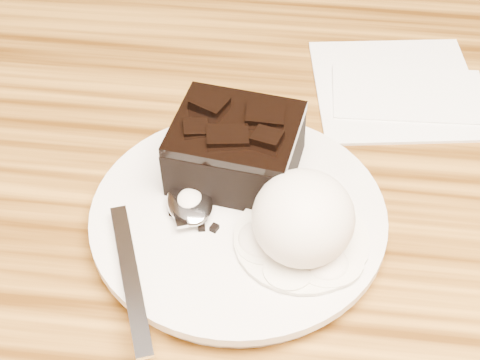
# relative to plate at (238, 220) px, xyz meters

# --- Properties ---
(plate) EXTENTS (0.21, 0.21, 0.02)m
(plate) POSITION_rel_plate_xyz_m (0.00, 0.00, 0.00)
(plate) COLOR silver
(plate) RESTS_ON dining_table
(brownie) EXTENTS (0.10, 0.09, 0.04)m
(brownie) POSITION_rel_plate_xyz_m (-0.01, 0.04, 0.03)
(brownie) COLOR black
(brownie) RESTS_ON plate
(ice_cream_scoop) EXTENTS (0.07, 0.07, 0.06)m
(ice_cream_scoop) POSITION_rel_plate_xyz_m (0.05, -0.02, 0.03)
(ice_cream_scoop) COLOR white
(ice_cream_scoop) RESTS_ON plate
(melt_puddle) EXTENTS (0.09, 0.09, 0.00)m
(melt_puddle) POSITION_rel_plate_xyz_m (0.05, -0.02, 0.01)
(melt_puddle) COLOR white
(melt_puddle) RESTS_ON plate
(spoon) EXTENTS (0.10, 0.18, 0.01)m
(spoon) POSITION_rel_plate_xyz_m (-0.03, -0.00, 0.01)
(spoon) COLOR silver
(spoon) RESTS_ON plate
(napkin) EXTENTS (0.16, 0.16, 0.01)m
(napkin) POSITION_rel_plate_xyz_m (0.12, 0.17, -0.01)
(napkin) COLOR white
(napkin) RESTS_ON dining_table
(crumb_a) EXTENTS (0.01, 0.01, 0.00)m
(crumb_a) POSITION_rel_plate_xyz_m (-0.01, -0.02, 0.01)
(crumb_a) COLOR black
(crumb_a) RESTS_ON plate
(crumb_b) EXTENTS (0.01, 0.01, 0.00)m
(crumb_b) POSITION_rel_plate_xyz_m (0.04, -0.05, 0.01)
(crumb_b) COLOR black
(crumb_b) RESTS_ON plate
(crumb_c) EXTENTS (0.01, 0.01, 0.00)m
(crumb_c) POSITION_rel_plate_xyz_m (-0.05, -0.01, 0.01)
(crumb_c) COLOR black
(crumb_c) RESTS_ON plate
(crumb_d) EXTENTS (0.01, 0.01, 0.00)m
(crumb_d) POSITION_rel_plate_xyz_m (-0.02, -0.02, 0.01)
(crumb_d) COLOR black
(crumb_d) RESTS_ON plate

